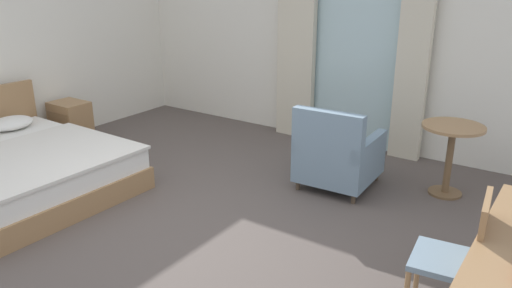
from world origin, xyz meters
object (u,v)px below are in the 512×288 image
(round_cafe_table, at_px, (451,144))
(bed, at_px, (10,170))
(armchair_by_window, at_px, (337,156))
(desk_chair, at_px, (459,254))
(nightstand, at_px, (71,123))

(round_cafe_table, bearing_deg, bed, -146.25)
(armchair_by_window, bearing_deg, bed, -143.42)
(desk_chair, bearing_deg, bed, -173.79)
(nightstand, distance_m, armchair_by_window, 3.60)
(nightstand, relative_size, round_cafe_table, 0.75)
(bed, bearing_deg, nightstand, 121.15)
(desk_chair, bearing_deg, armchair_by_window, 135.55)
(armchair_by_window, xyz_separation_m, round_cafe_table, (1.01, 0.48, 0.19))
(desk_chair, distance_m, round_cafe_table, 2.11)
(nightstand, height_order, armchair_by_window, armchair_by_window)
(bed, bearing_deg, armchair_by_window, 36.58)
(nightstand, height_order, desk_chair, desk_chair)
(armchair_by_window, bearing_deg, nightstand, -168.99)
(desk_chair, height_order, armchair_by_window, desk_chair)
(nightstand, bearing_deg, desk_chair, -9.61)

